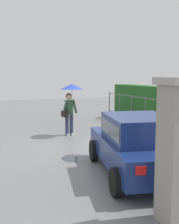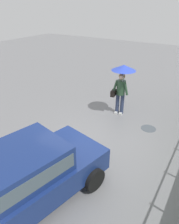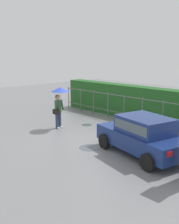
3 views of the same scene
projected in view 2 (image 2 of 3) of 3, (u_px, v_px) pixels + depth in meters
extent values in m
plane|color=slate|center=(91.00, 144.00, 6.82)|extent=(40.00, 40.00, 0.00)
cube|color=navy|center=(29.00, 181.00, 4.67)|extent=(3.96, 2.38, 0.60)
cube|color=navy|center=(19.00, 164.00, 4.30)|extent=(2.16, 1.81, 0.60)
cube|color=#4C5B66|center=(19.00, 163.00, 4.29)|extent=(2.02, 1.80, 0.33)
cylinder|color=black|center=(53.00, 149.00, 6.11)|extent=(0.62, 0.30, 0.60)
cylinder|color=black|center=(94.00, 180.00, 5.07)|extent=(0.62, 0.30, 0.60)
cylinder|color=#2D3856|center=(122.00, 104.00, 8.52)|extent=(0.15, 0.15, 0.86)
cylinder|color=#2D3856|center=(117.00, 103.00, 8.60)|extent=(0.15, 0.15, 0.86)
cube|color=white|center=(121.00, 113.00, 8.66)|extent=(0.26, 0.10, 0.08)
cube|color=white|center=(116.00, 112.00, 8.73)|extent=(0.26, 0.10, 0.08)
cylinder|color=#2D4C33|center=(121.00, 87.00, 8.22)|extent=(0.34, 0.34, 0.58)
sphere|color=#DBAD89|center=(122.00, 77.00, 8.02)|extent=(0.22, 0.22, 0.22)
sphere|color=olive|center=(122.00, 76.00, 8.04)|extent=(0.25, 0.25, 0.25)
cylinder|color=#2D4C33|center=(126.00, 88.00, 8.07)|extent=(0.12, 0.24, 0.56)
cylinder|color=#2D4C33|center=(115.00, 87.00, 8.22)|extent=(0.12, 0.24, 0.56)
cylinder|color=#B2B2B7|center=(123.00, 80.00, 7.95)|extent=(0.02, 0.02, 0.77)
cone|color=blue|center=(124.00, 68.00, 7.72)|extent=(0.93, 0.93, 0.21)
cube|color=black|center=(113.00, 93.00, 8.33)|extent=(0.36, 0.21, 0.24)
cylinder|color=#4C545B|center=(54.00, 145.00, 6.76)|extent=(0.87, 0.87, 0.00)
cylinder|color=#4C545B|center=(148.00, 128.00, 7.67)|extent=(0.55, 0.55, 0.00)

